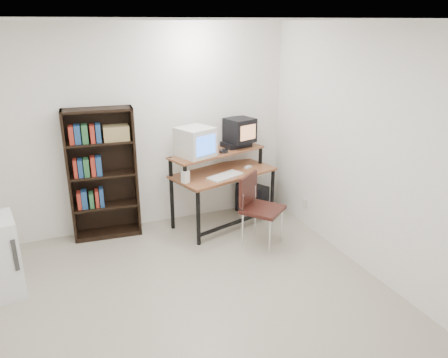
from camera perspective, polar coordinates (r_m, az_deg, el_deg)
name	(u,v)px	position (r m, az deg, el deg)	size (l,w,h in m)	color
floor	(191,306)	(4.40, -4.39, -16.25)	(4.00, 4.00, 0.01)	#B6AD97
ceiling	(182,20)	(3.56, -5.55, 19.99)	(4.00, 4.00, 0.01)	white
back_wall	(138,130)	(5.65, -11.11, 6.34)	(4.00, 0.01, 2.60)	white
front_wall	(317,315)	(2.17, 12.09, -16.99)	(4.00, 0.01, 2.60)	white
right_wall	(372,154)	(4.75, 18.80, 3.05)	(0.01, 4.00, 2.60)	white
computer_desk	(222,174)	(5.74, -0.22, 0.70)	(1.47, 1.02, 0.98)	brown
crt_monitor	(195,142)	(5.51, -3.75, 4.80)	(0.52, 0.52, 0.38)	silver
vcr	(236,144)	(5.97, 1.59, 4.53)	(0.36, 0.26, 0.08)	black
crt_tv	(240,130)	(5.91, 2.08, 6.39)	(0.42, 0.41, 0.32)	black
cd_spindle	(223,152)	(5.68, -0.07, 3.60)	(0.12, 0.12, 0.05)	#26262B
keyboard	(225,177)	(5.53, 0.16, 0.32)	(0.47, 0.21, 0.04)	silver
mousepad	(248,169)	(5.85, 3.11, 1.27)	(0.22, 0.18, 0.01)	black
mouse	(248,167)	(5.87, 3.16, 1.53)	(0.10, 0.06, 0.03)	white
desk_speaker	(185,177)	(5.32, -5.06, 0.22)	(0.08, 0.07, 0.17)	silver
pc_tower	(252,199)	(6.23, 3.69, -2.61)	(0.20, 0.45, 0.42)	black
school_chair	(257,203)	(5.25, 4.35, -3.11)	(0.62, 0.62, 0.88)	black
bookshelf	(103,172)	(5.56, -15.58, 0.89)	(0.84, 0.34, 1.64)	black
wall_outlet	(305,203)	(5.93, 10.51, -3.17)	(0.02, 0.08, 0.12)	beige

